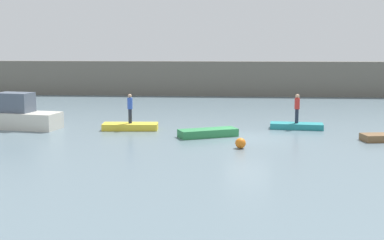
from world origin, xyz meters
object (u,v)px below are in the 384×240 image
rowboat_yellow (130,126)px  rowboat_teal (296,126)px  person_blue_shirt (130,107)px  mooring_buoy (240,143)px  rowboat_green (208,133)px  person_red_shirt (297,107)px  motorboat (18,116)px

rowboat_yellow → rowboat_teal: (10.34, 1.13, -0.02)m
person_blue_shirt → mooring_buoy: size_ratio=3.35×
rowboat_green → person_blue_shirt: 5.45m
mooring_buoy → person_red_shirt: bearing=60.0°
motorboat → person_red_shirt: size_ratio=2.96×
rowboat_yellow → person_red_shirt: person_red_shirt is taller
rowboat_teal → motorboat: bearing=-170.6°
rowboat_yellow → person_red_shirt: 10.47m
motorboat → rowboat_teal: size_ratio=1.66×
rowboat_teal → rowboat_green: bearing=-144.1°
rowboat_yellow → rowboat_teal: 10.41m
rowboat_teal → person_red_shirt: (0.00, 0.00, 1.22)m
mooring_buoy → rowboat_teal: bearing=60.0°
person_blue_shirt → rowboat_green: bearing=-22.3°
person_red_shirt → motorboat: bearing=-176.4°
motorboat → rowboat_teal: 17.53m
rowboat_teal → person_blue_shirt: person_blue_shirt is taller
motorboat → rowboat_yellow: bearing=-0.2°
motorboat → rowboat_yellow: 7.17m
person_red_shirt → person_blue_shirt: bearing=-173.8°
rowboat_teal → mooring_buoy: 7.26m
rowboat_green → mooring_buoy: mooring_buoy is taller
rowboat_green → rowboat_yellow: bearing=133.4°
person_blue_shirt → rowboat_yellow: bearing=-26.6°
rowboat_green → motorboat: bearing=146.1°
motorboat → person_blue_shirt: 7.17m
rowboat_yellow → person_blue_shirt: 1.23m
rowboat_yellow → rowboat_teal: bearing=2.2°
rowboat_green → rowboat_teal: (5.42, 3.15, -0.04)m
person_blue_shirt → person_red_shirt: bearing=6.2°
rowboat_green → rowboat_teal: bearing=5.8°
rowboat_yellow → person_blue_shirt: person_blue_shirt is taller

